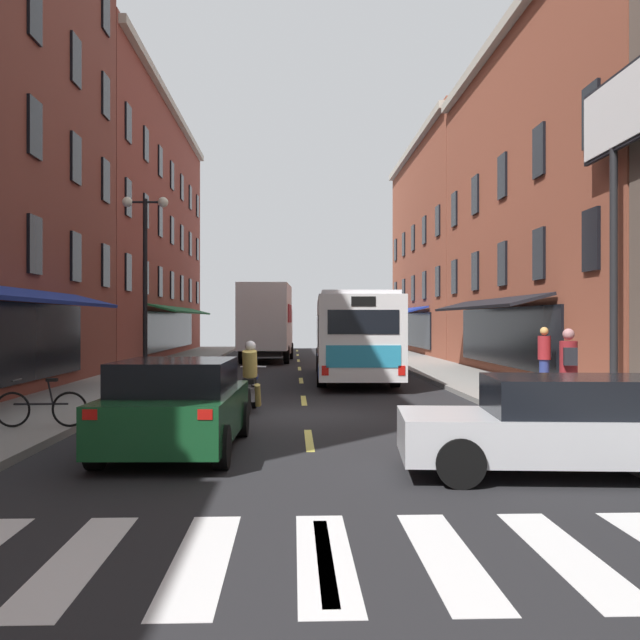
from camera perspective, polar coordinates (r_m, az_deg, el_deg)
The scene contains 16 objects.
ground_plane at distance 16.74m, azimuth -1.12°, elevation -7.52°, with size 34.80×80.00×0.10m, color black.
lane_centre_dashes at distance 16.49m, azimuth -1.10°, elevation -7.45°, with size 0.14×73.90×0.01m.
crosswalk_near at distance 6.94m, azimuth 0.37°, elevation -17.87°, with size 7.10×2.80×0.01m.
sidewalk_left at distance 17.64m, azimuth -20.79°, elevation -6.74°, with size 3.00×80.00×0.14m, color gray.
sidewalk_right at distance 17.83m, azimuth 18.34°, elevation -6.67°, with size 3.00×80.00×0.14m, color gray.
billboard_sign at distance 18.53m, azimuth 21.78°, elevation 12.07°, with size 0.40×3.21×7.57m.
transit_bus at distance 26.86m, azimuth 2.55°, elevation -1.17°, with size 2.90×11.58×3.04m.
box_truck at distance 37.99m, azimuth -4.13°, elevation -0.20°, with size 2.72×7.59×3.94m.
sedan_near at distance 12.24m, azimuth -10.98°, elevation -6.49°, with size 2.12×4.43×1.49m.
sedan_mid at distance 10.78m, azimuth 18.74°, elevation -7.71°, with size 4.66×2.26×1.35m.
sedan_far at distance 47.39m, azimuth -3.75°, elevation -1.82°, with size 1.98×4.59×1.29m.
motorcycle_rider at distance 17.25m, azimuth -5.41°, elevation -4.77°, with size 0.62×2.07×1.66m.
bicycle_near at distance 14.78m, azimuth -20.76°, elevation -6.36°, with size 1.71×0.48×0.91m.
pedestrian_near at distance 15.98m, azimuth 18.69°, elevation -3.69°, with size 0.37×0.52×1.83m.
pedestrian_mid at distance 21.97m, azimuth 16.96°, elevation -2.79°, with size 0.36×0.36×1.81m.
street_lamp_twin at distance 23.43m, azimuth -13.38°, elevation 2.94°, with size 1.42×0.32×5.82m.
Camera 1 is at (-0.28, -16.60, 2.13)m, focal length 41.35 mm.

